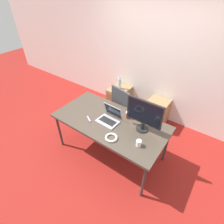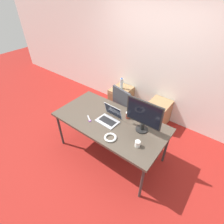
{
  "view_description": "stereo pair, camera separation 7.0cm",
  "coord_description": "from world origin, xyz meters",
  "px_view_note": "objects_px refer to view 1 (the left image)",
  "views": [
    {
      "loc": [
        1.29,
        -1.73,
        2.61
      ],
      "look_at": [
        0.0,
        0.05,
        0.91
      ],
      "focal_mm": 28.0,
      "sensor_mm": 36.0,
      "label": 1
    },
    {
      "loc": [
        1.34,
        -1.69,
        2.61
      ],
      "look_at": [
        0.0,
        0.05,
        0.91
      ],
      "focal_mm": 28.0,
      "sensor_mm": 36.0,
      "label": 2
    }
  ],
  "objects_px": {
    "laptop_center": "(109,118)",
    "cable_coil": "(111,138)",
    "cabinet_right": "(156,113)",
    "coffee_cup_white": "(139,143)",
    "coffee_cup_brown": "(128,115)",
    "cabinet_left": "(119,98)",
    "office_chair": "(126,114)",
    "water_bottle": "(120,83)",
    "monitor": "(144,115)"
  },
  "relations": [
    {
      "from": "water_bottle",
      "to": "cable_coil",
      "type": "bearing_deg",
      "value": -60.01
    },
    {
      "from": "coffee_cup_white",
      "to": "cable_coil",
      "type": "xyz_separation_m",
      "value": [
        -0.39,
        -0.11,
        -0.03
      ]
    },
    {
      "from": "water_bottle",
      "to": "laptop_center",
      "type": "distance_m",
      "value": 1.43
    },
    {
      "from": "monitor",
      "to": "cable_coil",
      "type": "xyz_separation_m",
      "value": [
        -0.27,
        -0.43,
        -0.27
      ]
    },
    {
      "from": "cabinet_left",
      "to": "laptop_center",
      "type": "height_order",
      "value": "laptop_center"
    },
    {
      "from": "cabinet_right",
      "to": "monitor",
      "type": "height_order",
      "value": "monitor"
    },
    {
      "from": "monitor",
      "to": "coffee_cup_brown",
      "type": "relative_size",
      "value": 5.03
    },
    {
      "from": "cabinet_right",
      "to": "water_bottle",
      "type": "xyz_separation_m",
      "value": [
        -0.97,
        0.0,
        0.4
      ]
    },
    {
      "from": "water_bottle",
      "to": "coffee_cup_white",
      "type": "distance_m",
      "value": 1.96
    },
    {
      "from": "cable_coil",
      "to": "office_chair",
      "type": "bearing_deg",
      "value": 109.44
    },
    {
      "from": "monitor",
      "to": "coffee_cup_white",
      "type": "distance_m",
      "value": 0.42
    },
    {
      "from": "cabinet_left",
      "to": "monitor",
      "type": "height_order",
      "value": "monitor"
    },
    {
      "from": "water_bottle",
      "to": "cable_coil",
      "type": "xyz_separation_m",
      "value": [
        0.91,
        -1.57,
        0.1
      ]
    },
    {
      "from": "cabinet_left",
      "to": "cable_coil",
      "type": "distance_m",
      "value": 1.88
    },
    {
      "from": "office_chair",
      "to": "monitor",
      "type": "distance_m",
      "value": 1.08
    },
    {
      "from": "cabinet_left",
      "to": "cabinet_right",
      "type": "distance_m",
      "value": 0.97
    },
    {
      "from": "cabinet_right",
      "to": "laptop_center",
      "type": "relative_size",
      "value": 1.56
    },
    {
      "from": "coffee_cup_white",
      "to": "coffee_cup_brown",
      "type": "distance_m",
      "value": 0.62
    },
    {
      "from": "office_chair",
      "to": "cabinet_right",
      "type": "xyz_separation_m",
      "value": [
        0.43,
        0.55,
        -0.11
      ]
    },
    {
      "from": "office_chair",
      "to": "coffee_cup_white",
      "type": "height_order",
      "value": "office_chair"
    },
    {
      "from": "office_chair",
      "to": "cable_coil",
      "type": "distance_m",
      "value": 1.15
    },
    {
      "from": "monitor",
      "to": "cabinet_left",
      "type": "bearing_deg",
      "value": 135.96
    },
    {
      "from": "cabinet_left",
      "to": "cable_coil",
      "type": "xyz_separation_m",
      "value": [
        0.91,
        -1.57,
        0.5
      ]
    },
    {
      "from": "cable_coil",
      "to": "laptop_center",
      "type": "bearing_deg",
      "value": 130.27
    },
    {
      "from": "office_chair",
      "to": "coffee_cup_white",
      "type": "bearing_deg",
      "value": -50.65
    },
    {
      "from": "coffee_cup_white",
      "to": "cable_coil",
      "type": "bearing_deg",
      "value": -164.03
    },
    {
      "from": "water_bottle",
      "to": "cable_coil",
      "type": "height_order",
      "value": "water_bottle"
    },
    {
      "from": "cabinet_right",
      "to": "water_bottle",
      "type": "height_order",
      "value": "water_bottle"
    },
    {
      "from": "water_bottle",
      "to": "monitor",
      "type": "height_order",
      "value": "monitor"
    },
    {
      "from": "cabinet_right",
      "to": "monitor",
      "type": "relative_size",
      "value": 1.0
    },
    {
      "from": "coffee_cup_brown",
      "to": "cable_coil",
      "type": "xyz_separation_m",
      "value": [
        0.06,
        -0.55,
        -0.04
      ]
    },
    {
      "from": "cabinet_left",
      "to": "laptop_center",
      "type": "distance_m",
      "value": 1.52
    },
    {
      "from": "office_chair",
      "to": "coffee_cup_brown",
      "type": "distance_m",
      "value": 0.71
    },
    {
      "from": "coffee_cup_white",
      "to": "laptop_center",
      "type": "bearing_deg",
      "value": 162.92
    },
    {
      "from": "laptop_center",
      "to": "monitor",
      "type": "relative_size",
      "value": 0.64
    },
    {
      "from": "office_chair",
      "to": "coffee_cup_white",
      "type": "distance_m",
      "value": 1.25
    },
    {
      "from": "water_bottle",
      "to": "coffee_cup_brown",
      "type": "distance_m",
      "value": 1.34
    },
    {
      "from": "office_chair",
      "to": "laptop_center",
      "type": "xyz_separation_m",
      "value": [
        0.1,
        -0.71,
        0.43
      ]
    },
    {
      "from": "monitor",
      "to": "coffee_cup_brown",
      "type": "xyz_separation_m",
      "value": [
        -0.32,
        0.11,
        -0.23
      ]
    },
    {
      "from": "laptop_center",
      "to": "monitor",
      "type": "height_order",
      "value": "monitor"
    },
    {
      "from": "water_bottle",
      "to": "coffee_cup_white",
      "type": "xyz_separation_m",
      "value": [
        1.29,
        -1.46,
        0.13
      ]
    },
    {
      "from": "laptop_center",
      "to": "cabinet_left",
      "type": "bearing_deg",
      "value": 117.11
    },
    {
      "from": "office_chair",
      "to": "coffee_cup_brown",
      "type": "height_order",
      "value": "office_chair"
    },
    {
      "from": "cabinet_left",
      "to": "cabinet_right",
      "type": "bearing_deg",
      "value": 0.0
    },
    {
      "from": "office_chair",
      "to": "cable_coil",
      "type": "bearing_deg",
      "value": -70.56
    },
    {
      "from": "laptop_center",
      "to": "coffee_cup_brown",
      "type": "distance_m",
      "value": 0.31
    },
    {
      "from": "coffee_cup_brown",
      "to": "laptop_center",
      "type": "bearing_deg",
      "value": -130.93
    },
    {
      "from": "coffee_cup_brown",
      "to": "cable_coil",
      "type": "height_order",
      "value": "coffee_cup_brown"
    },
    {
      "from": "laptop_center",
      "to": "cable_coil",
      "type": "distance_m",
      "value": 0.41
    },
    {
      "from": "office_chair",
      "to": "water_bottle",
      "type": "xyz_separation_m",
      "value": [
        -0.55,
        0.55,
        0.3
      ]
    }
  ]
}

